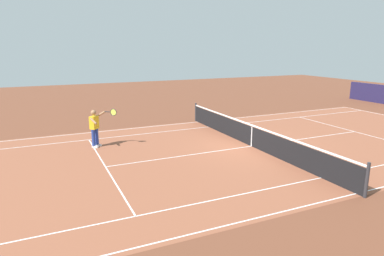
# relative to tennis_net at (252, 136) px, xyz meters

# --- Properties ---
(ground_plane) EXTENTS (60.00, 60.00, 0.00)m
(ground_plane) POSITION_rel_tennis_net_xyz_m (0.00, 0.00, -0.49)
(ground_plane) COLOR brown
(court_slab) EXTENTS (24.20, 11.40, 0.00)m
(court_slab) POSITION_rel_tennis_net_xyz_m (0.00, 0.00, -0.49)
(court_slab) COLOR #935138
(court_slab) RESTS_ON ground_plane
(court_line_markings) EXTENTS (23.85, 11.05, 0.01)m
(court_line_markings) POSITION_rel_tennis_net_xyz_m (0.00, 0.00, -0.49)
(court_line_markings) COLOR white
(court_line_markings) RESTS_ON ground_plane
(tennis_net) EXTENTS (0.10, 11.70, 1.08)m
(tennis_net) POSITION_rel_tennis_net_xyz_m (0.00, 0.00, 0.00)
(tennis_net) COLOR #2D2D33
(tennis_net) RESTS_ON ground_plane
(tennis_player_near) EXTENTS (1.13, 0.75, 1.70)m
(tennis_player_near) POSITION_rel_tennis_net_xyz_m (6.27, -2.78, 0.44)
(tennis_player_near) COLOR navy
(tennis_player_near) RESTS_ON ground_plane
(tennis_ball) EXTENTS (0.07, 0.07, 0.07)m
(tennis_ball) POSITION_rel_tennis_net_xyz_m (-1.44, 2.64, -0.46)
(tennis_ball) COLOR #CCE01E
(tennis_ball) RESTS_ON ground_plane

